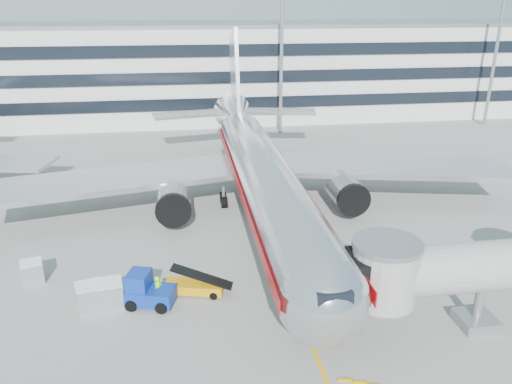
{
  "coord_description": "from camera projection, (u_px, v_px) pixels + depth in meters",
  "views": [
    {
      "loc": [
        -6.83,
        -31.71,
        18.82
      ],
      "look_at": [
        -1.06,
        6.7,
        4.0
      ],
      "focal_mm": 35.0,
      "sensor_mm": 36.0,
      "label": 1
    }
  ],
  "objects": [
    {
      "name": "ramp_worker",
      "position": [
        159.0,
        290.0,
        33.03
      ],
      "size": [
        0.79,
        0.86,
        1.97
      ],
      "primitive_type": "imported",
      "rotation": [
        0.0,
        0.0,
        0.97
      ],
      "color": "#96FF1A",
      "rests_on": "ground"
    },
    {
      "name": "light_mast_centre",
      "position": [
        282.0,
        31.0,
        71.56
      ],
      "size": [
        2.4,
        1.2,
        25.45
      ],
      "color": "gray",
      "rests_on": "ground"
    },
    {
      "name": "terminal",
      "position": [
        219.0,
        69.0,
        87.71
      ],
      "size": [
        150.0,
        24.25,
        15.6
      ],
      "color": "silver",
      "rests_on": "ground"
    },
    {
      "name": "cargo_container_front",
      "position": [
        110.0,
        294.0,
        32.68
      ],
      "size": [
        1.96,
        1.96,
        1.8
      ],
      "color": "#AEB0B5",
      "rests_on": "ground"
    },
    {
      "name": "cargo_container_left",
      "position": [
        32.0,
        272.0,
        35.65
      ],
      "size": [
        1.82,
        1.82,
        1.55
      ],
      "color": "#AEB0B5",
      "rests_on": "ground"
    },
    {
      "name": "ground",
      "position": [
        284.0,
        273.0,
        36.95
      ],
      "size": [
        180.0,
        180.0,
        0.0
      ],
      "primitive_type": "plane",
      "color": "gray",
      "rests_on": "ground"
    },
    {
      "name": "main_jet",
      "position": [
        259.0,
        170.0,
        46.27
      ],
      "size": [
        50.95,
        48.7,
        16.06
      ],
      "color": "silver",
      "rests_on": "ground"
    },
    {
      "name": "baggage_tug",
      "position": [
        147.0,
        291.0,
        32.81
      ],
      "size": [
        3.53,
        2.73,
        2.37
      ],
      "color": "navy",
      "rests_on": "ground"
    },
    {
      "name": "belt_loader",
      "position": [
        194.0,
        286.0,
        34.28
      ],
      "size": [
        4.3,
        2.39,
        2.01
      ],
      "color": "orange",
      "rests_on": "ground"
    },
    {
      "name": "jet_bridge",
      "position": [
        511.0,
        269.0,
        29.87
      ],
      "size": [
        17.8,
        4.5,
        7.0
      ],
      "color": "silver",
      "rests_on": "ground"
    },
    {
      "name": "lead_in_line",
      "position": [
        262.0,
        219.0,
        46.19
      ],
      "size": [
        0.25,
        70.0,
        0.01
      ],
      "primitive_type": "cube",
      "color": "#E09E0B",
      "rests_on": "ground"
    },
    {
      "name": "light_mast_east",
      "position": [
        500.0,
        30.0,
        76.28
      ],
      "size": [
        2.4,
        1.2,
        25.45
      ],
      "color": "gray",
      "rests_on": "ground"
    },
    {
      "name": "cargo_container_right",
      "position": [
        90.0,
        297.0,
        32.45
      ],
      "size": [
        2.04,
        2.04,
        1.75
      ],
      "color": "#AEB0B5",
      "rests_on": "ground"
    }
  ]
}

